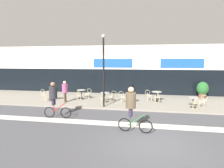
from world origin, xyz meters
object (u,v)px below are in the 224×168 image
at_px(bistro_table_2, 105,95).
at_px(lamp_post, 104,66).
at_px(cafe_chair_1_side, 88,93).
at_px(cafe_chair_2_near, 103,97).
at_px(cafe_chair_2_side, 113,96).
at_px(cafe_chair_0_side, 44,94).
at_px(bistro_table_0, 51,94).
at_px(bistro_table_1, 81,92).
at_px(cafe_chair_3_side, 122,96).
at_px(cafe_chair_5_side, 203,100).
at_px(cafe_chair_4_side, 149,95).
at_px(bistro_table_5, 193,100).
at_px(cafe_chair_1_near, 79,94).
at_px(cafe_chair_3_near, 130,98).
at_px(pedestrian_near_end, 65,90).
at_px(cafe_chair_5_near, 196,102).
at_px(cafe_chair_4_near, 157,96).
at_px(cyclist_1, 132,105).
at_px(cyclist_0, 54,97).
at_px(bistro_table_3, 130,96).
at_px(cafe_chair_0_near, 47,96).
at_px(bistro_table_4, 157,94).
at_px(planter_pot, 203,89).

relative_size(bistro_table_2, lamp_post, 0.15).
height_order(cafe_chair_1_side, cafe_chair_2_near, same).
height_order(bistro_table_2, cafe_chair_2_side, cafe_chair_2_side).
xyz_separation_m(cafe_chair_0_side, lamp_post, (5.30, -1.17, 2.39)).
xyz_separation_m(bistro_table_0, cafe_chair_2_near, (4.46, -0.31, -0.03)).
bearing_deg(bistro_table_0, bistro_table_1, 25.19).
bearing_deg(cafe_chair_3_side, cafe_chair_5_side, -13.21).
relative_size(bistro_table_2, cafe_chair_4_side, 0.82).
bearing_deg(cafe_chair_3_side, cafe_chair_0_side, 174.01).
height_order(bistro_table_0, bistro_table_5, bistro_table_0).
bearing_deg(cafe_chair_1_near, cafe_chair_3_near, -105.57).
height_order(cafe_chair_1_near, cafe_chair_2_near, same).
distance_m(bistro_table_1, bistro_table_5, 8.74).
bearing_deg(pedestrian_near_end, cafe_chair_4_side, -174.52).
distance_m(cafe_chair_5_near, cafe_chair_5_side, 0.89).
relative_size(cafe_chair_5_side, lamp_post, 0.18).
height_order(cafe_chair_4_near, cyclist_1, cyclist_1).
bearing_deg(cafe_chair_4_side, cyclist_0, -139.62).
xyz_separation_m(bistro_table_1, lamp_post, (2.44, -2.23, 2.36)).
distance_m(bistro_table_3, cafe_chair_2_side, 1.39).
distance_m(cafe_chair_1_side, cafe_chair_3_side, 3.10).
height_order(bistro_table_2, cafe_chair_5_near, cafe_chair_5_near).
relative_size(cafe_chair_0_near, cafe_chair_0_side, 1.00).
relative_size(bistro_table_0, lamp_post, 0.15).
bearing_deg(cafe_chair_5_near, bistro_table_0, 86.86).
distance_m(cafe_chair_2_near, cafe_chair_3_side, 1.47).
distance_m(cafe_chair_0_side, cafe_chair_1_near, 2.90).
distance_m(cafe_chair_2_near, cafe_chair_5_side, 7.03).
distance_m(bistro_table_1, cafe_chair_3_side, 3.71).
height_order(cafe_chair_1_near, cafe_chair_3_side, same).
bearing_deg(cafe_chair_1_side, cafe_chair_4_side, -171.53).
distance_m(bistro_table_4, cafe_chair_2_near, 4.31).
bearing_deg(cafe_chair_3_near, bistro_table_2, 72.16).
xyz_separation_m(bistro_table_5, cafe_chair_3_near, (-4.40, -0.07, 0.01)).
distance_m(cafe_chair_4_near, cafe_chair_5_near, 2.78).
bearing_deg(cafe_chair_1_near, bistro_table_0, 96.57).
height_order(cafe_chair_2_near, planter_pot, planter_pot).
height_order(cafe_chair_0_side, cafe_chair_5_near, same).
bearing_deg(cafe_chair_2_near, cafe_chair_1_side, 52.26).
xyz_separation_m(bistro_table_1, cafe_chair_4_near, (6.29, -0.53, -0.03)).
height_order(lamp_post, pedestrian_near_end, lamp_post).
relative_size(cafe_chair_4_near, lamp_post, 0.18).
bearing_deg(cafe_chair_4_near, cafe_chair_1_near, 85.90).
xyz_separation_m(cafe_chair_3_near, cafe_chair_5_near, (4.40, -0.55, 0.00)).
height_order(cafe_chair_1_near, cafe_chair_1_side, same).
relative_size(cafe_chair_4_side, cyclist_0, 0.42).
xyz_separation_m(cafe_chair_3_near, cafe_chair_3_side, (-0.62, 0.62, 0.00)).
distance_m(bistro_table_4, cafe_chair_4_side, 0.63).
relative_size(cafe_chair_0_side, cafe_chair_2_side, 1.00).
relative_size(bistro_table_1, lamp_post, 0.15).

